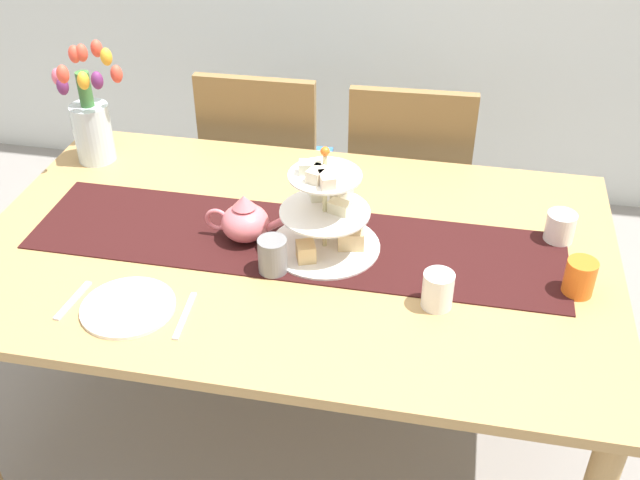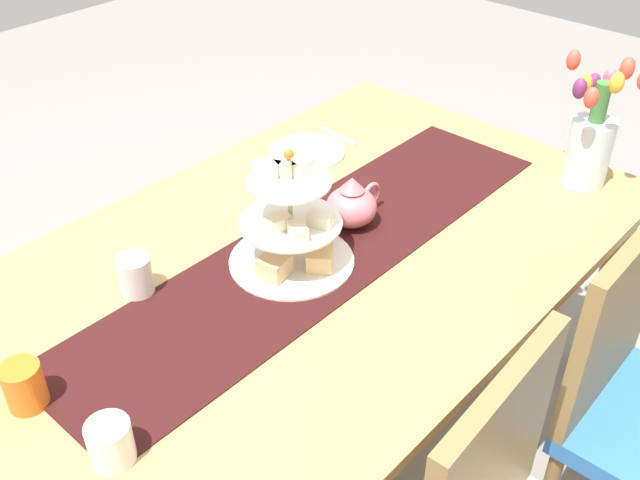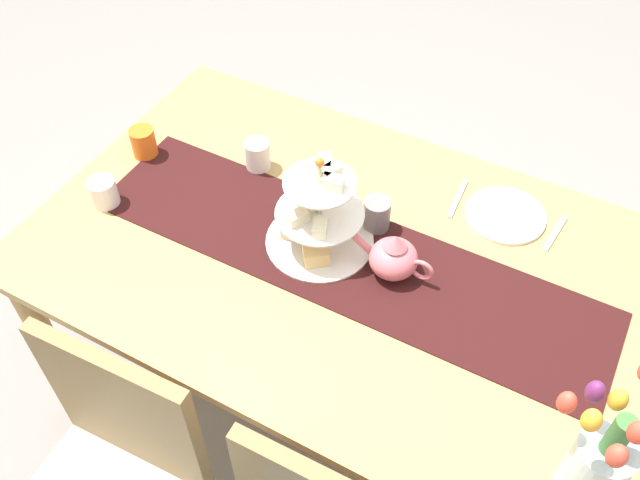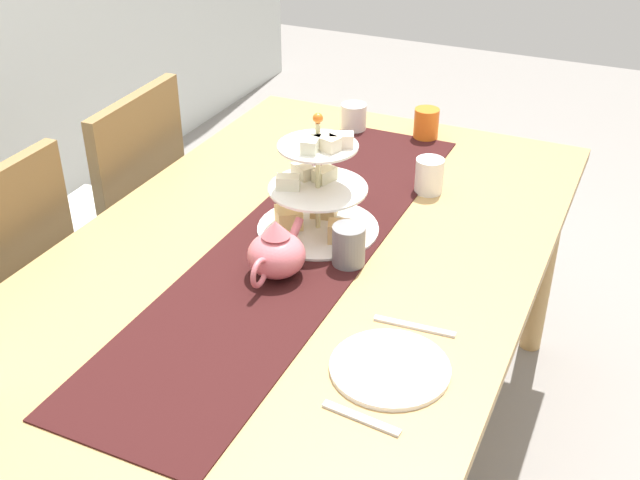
{
  "view_description": "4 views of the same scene",
  "coord_description": "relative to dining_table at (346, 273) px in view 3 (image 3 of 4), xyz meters",
  "views": [
    {
      "loc": [
        0.4,
        -1.63,
        1.91
      ],
      "look_at": [
        0.08,
        -0.03,
        0.77
      ],
      "focal_mm": 42.34,
      "sensor_mm": 36.0,
      "label": 1
    },
    {
      "loc": [
        1.08,
        0.99,
        1.79
      ],
      "look_at": [
        0.02,
        0.04,
        0.77
      ],
      "focal_mm": 41.28,
      "sensor_mm": 36.0,
      "label": 2
    },
    {
      "loc": [
        -0.52,
        1.12,
        2.16
      ],
      "look_at": [
        0.08,
        0.01,
        0.74
      ],
      "focal_mm": 38.91,
      "sensor_mm": 36.0,
      "label": 3
    },
    {
      "loc": [
        -1.43,
        -0.7,
        1.69
      ],
      "look_at": [
        0.0,
        -0.04,
        0.75
      ],
      "focal_mm": 43.9,
      "sensor_mm": 36.0,
      "label": 4
    }
  ],
  "objects": [
    {
      "name": "ground_plane",
      "position": [
        0.0,
        0.0,
        -0.64
      ],
      "size": [
        8.0,
        8.0,
        0.0
      ],
      "primitive_type": "plane",
      "color": "gray"
    },
    {
      "name": "dining_table",
      "position": [
        0.0,
        0.0,
        0.0
      ],
      "size": [
        1.74,
        1.09,
        0.72
      ],
      "color": "tan",
      "rests_on": "ground_plane"
    },
    {
      "name": "table_runner",
      "position": [
        0.0,
        0.01,
        0.09
      ],
      "size": [
        1.46,
        0.36,
        0.0
      ],
      "primitive_type": "cube",
      "color": "black",
      "rests_on": "dining_table"
    },
    {
      "name": "tiered_cake_stand",
      "position": [
        0.09,
        0.0,
        0.18
      ],
      "size": [
        0.3,
        0.3,
        0.3
      ],
      "color": "beige",
      "rests_on": "table_runner"
    },
    {
      "name": "teapot",
      "position": [
        -0.14,
        0.0,
        0.14
      ],
      "size": [
        0.24,
        0.13,
        0.14
      ],
      "color": "#D66B75",
      "rests_on": "table_runner"
    },
    {
      "name": "tulip_vase",
      "position": [
        -0.73,
        0.34,
        0.23
      ],
      "size": [
        0.22,
        0.23,
        0.37
      ],
      "color": "silver",
      "rests_on": "dining_table"
    },
    {
      "name": "cream_jug",
      "position": [
        0.71,
        0.16,
        0.13
      ],
      "size": [
        0.08,
        0.08,
        0.08
      ],
      "primitive_type": "cylinder",
      "color": "white",
      "rests_on": "dining_table"
    },
    {
      "name": "dinner_plate_left",
      "position": [
        -0.34,
        -0.34,
        0.09
      ],
      "size": [
        0.23,
        0.23,
        0.01
      ],
      "primitive_type": "cylinder",
      "color": "white",
      "rests_on": "dining_table"
    },
    {
      "name": "fork_left",
      "position": [
        -0.48,
        -0.34,
        0.09
      ],
      "size": [
        0.03,
        0.15,
        0.01
      ],
      "primitive_type": "cube",
      "rotation": [
        0.0,
        0.0,
        -0.1
      ],
      "color": "silver",
      "rests_on": "dining_table"
    },
    {
      "name": "knife_left",
      "position": [
        -0.19,
        -0.34,
        0.09
      ],
      "size": [
        0.03,
        0.17,
        0.01
      ],
      "primitive_type": "cube",
      "rotation": [
        0.0,
        0.0,
        0.07
      ],
      "color": "silver",
      "rests_on": "dining_table"
    },
    {
      "name": "mug_grey",
      "position": [
        -0.03,
        -0.13,
        0.14
      ],
      "size": [
        0.08,
        0.08,
        0.09
      ],
      "primitive_type": "cylinder",
      "color": "slate",
      "rests_on": "table_runner"
    },
    {
      "name": "mug_white_text",
      "position": [
        0.4,
        -0.18,
        0.13
      ],
      "size": [
        0.08,
        0.08,
        0.09
      ],
      "primitive_type": "cylinder",
      "color": "white",
      "rests_on": "dining_table"
    },
    {
      "name": "mug_orange",
      "position": [
        0.74,
        -0.06,
        0.13
      ],
      "size": [
        0.08,
        0.08,
        0.09
      ],
      "primitive_type": "cylinder",
      "color": "orange",
      "rests_on": "dining_table"
    }
  ]
}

